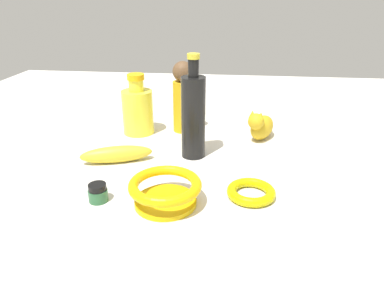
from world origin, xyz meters
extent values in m
plane|color=silver|center=(0.00, 0.00, 0.00)|extent=(2.00, 2.00, 0.00)
cylinder|color=black|center=(-0.03, 0.00, 0.10)|extent=(0.06, 0.06, 0.21)
cylinder|color=black|center=(-0.03, 0.00, 0.23)|extent=(0.03, 0.03, 0.04)
cylinder|color=gold|center=(-0.03, 0.00, 0.25)|extent=(0.03, 0.03, 0.01)
ellipsoid|color=gold|center=(0.03, -0.19, 0.02)|extent=(0.10, 0.18, 0.04)
cylinder|color=gold|center=(0.20, -0.03, 0.01)|extent=(0.12, 0.12, 0.01)
torus|color=#EAB10A|center=(0.20, -0.03, 0.04)|extent=(0.15, 0.15, 0.02)
ellipsoid|color=gold|center=(-0.17, 0.18, 0.03)|extent=(0.11, 0.10, 0.07)
sphere|color=gold|center=(-0.13, 0.16, 0.06)|extent=(0.05, 0.05, 0.05)
cone|color=gold|center=(-0.12, 0.17, 0.08)|extent=(0.02, 0.02, 0.02)
cone|color=gold|center=(-0.14, 0.15, 0.08)|extent=(0.02, 0.02, 0.02)
ellipsoid|color=gold|center=(-0.21, 0.21, 0.02)|extent=(0.05, 0.04, 0.02)
cylinder|color=gold|center=(-0.20, -0.05, 0.08)|extent=(0.08, 0.08, 0.15)
sphere|color=brown|center=(-0.20, -0.05, 0.18)|extent=(0.06, 0.06, 0.06)
cylinder|color=yellow|center=(-0.17, -0.18, 0.06)|extent=(0.09, 0.09, 0.13)
cylinder|color=yellow|center=(-0.17, -0.18, 0.14)|extent=(0.04, 0.04, 0.03)
cylinder|color=#F4B10F|center=(-0.17, -0.18, 0.17)|extent=(0.05, 0.05, 0.02)
cylinder|color=#2A5E37|center=(0.21, -0.17, 0.01)|extent=(0.04, 0.04, 0.03)
cylinder|color=#E1A90D|center=(0.21, -0.17, 0.02)|extent=(0.03, 0.03, 0.00)
cylinder|color=black|center=(0.21, -0.17, 0.03)|extent=(0.04, 0.04, 0.01)
torus|color=#C1B608|center=(0.15, 0.14, 0.01)|extent=(0.10, 0.10, 0.02)
camera|label=1|loc=(0.79, 0.09, 0.39)|focal=32.95mm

